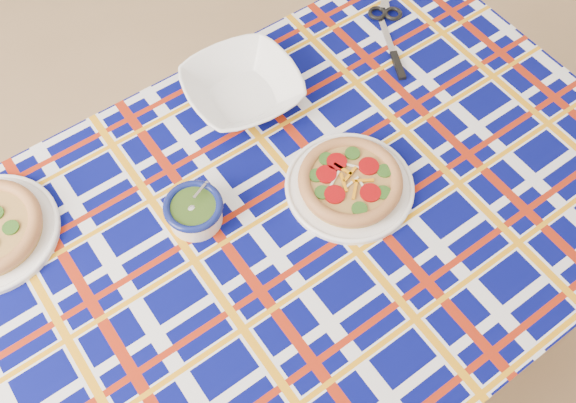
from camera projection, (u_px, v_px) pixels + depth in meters
floor at (235, 204)px, 2.08m from camera, size 4.00×4.00×0.00m
dining_table at (292, 240)px, 1.32m from camera, size 1.47×0.92×0.69m
tablecloth at (292, 235)px, 1.30m from camera, size 1.50×0.95×0.10m
main_focaccia_plate at (350, 181)px, 1.27m from camera, size 0.28×0.28×0.05m
pesto_bowl at (194, 210)px, 1.23m from camera, size 0.12×0.12×0.07m
serving_bowl at (242, 89)px, 1.39m from camera, size 0.27×0.27×0.06m
table_knife at (387, 37)px, 1.50m from camera, size 0.11×0.20×0.01m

